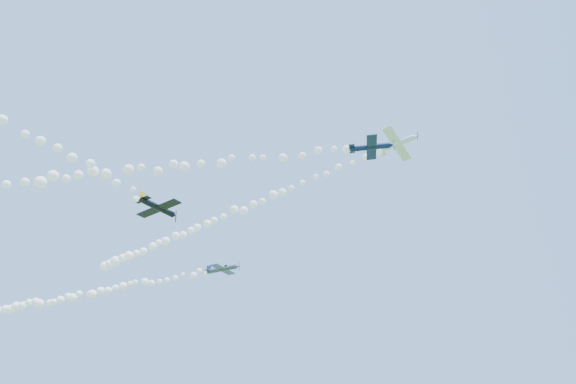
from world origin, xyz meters
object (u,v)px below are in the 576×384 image
at_px(plane_white, 397,143).
at_px(plane_navy, 371,147).
at_px(plane_grey, 223,269).
at_px(plane_black, 159,208).

height_order(plane_white, plane_navy, plane_white).
distance_m(plane_white, plane_grey, 41.88).
bearing_deg(plane_black, plane_navy, -65.51).
distance_m(plane_white, plane_black, 41.47).
height_order(plane_white, plane_black, plane_white).
bearing_deg(plane_grey, plane_white, -15.94).
relative_size(plane_navy, plane_black, 0.92).
xyz_separation_m(plane_white, plane_navy, (-2.09, -12.26, -9.26)).
xyz_separation_m(plane_grey, plane_black, (6.74, -29.33, -4.01)).
bearing_deg(plane_black, plane_white, -48.19).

